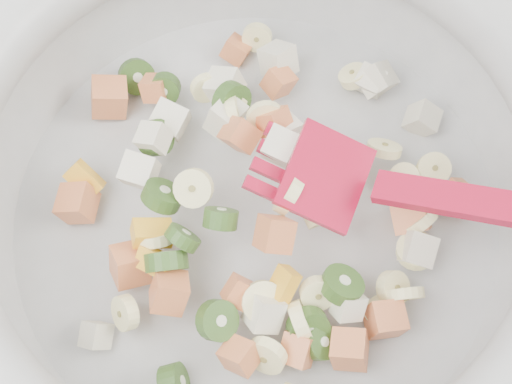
{
  "coord_description": "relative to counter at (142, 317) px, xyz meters",
  "views": [
    {
      "loc": [
        0.14,
        1.19,
        1.38
      ],
      "look_at": [
        0.15,
        1.39,
        0.95
      ],
      "focal_mm": 50.0,
      "sensor_mm": 36.0,
      "label": 1
    }
  ],
  "objects": [
    {
      "name": "counter",
      "position": [
        0.0,
        0.0,
        0.0
      ],
      "size": [
        2.0,
        0.6,
        0.9
      ],
      "primitive_type": "cube",
      "color": "#97979C",
      "rests_on": "ground"
    },
    {
      "name": "mixing_bowl",
      "position": [
        0.15,
        -0.06,
        0.52
      ],
      "size": [
        0.48,
        0.44,
        0.14
      ],
      "color": "silver",
      "rests_on": "counter"
    }
  ]
}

